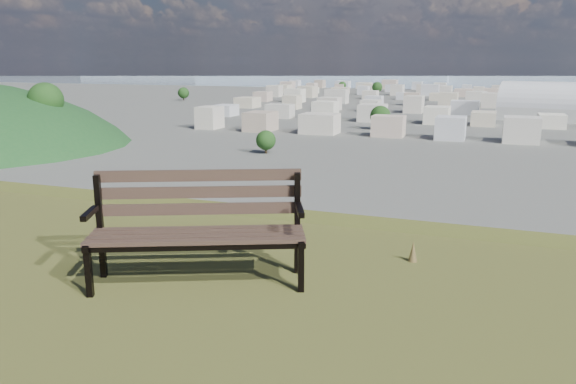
% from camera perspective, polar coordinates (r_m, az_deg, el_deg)
% --- Properties ---
extents(park_bench, '(1.70, 1.13, 0.85)m').
position_cam_1_polar(park_bench, '(4.42, -9.12, -2.97)').
color(park_bench, '#463128').
rests_on(park_bench, hilltop_mesa).
extents(arena, '(57.54, 33.14, 22.83)m').
position_cam_1_polar(arena, '(285.58, 26.17, 7.58)').
color(arena, silver).
rests_on(arena, ground).
extents(city_blocks, '(395.00, 361.00, 7.00)m').
position_cam_1_polar(city_blocks, '(396.63, 20.09, 9.06)').
color(city_blocks, beige).
rests_on(city_blocks, ground).
extents(city_trees, '(406.52, 387.20, 9.98)m').
position_cam_1_polar(city_trees, '(322.58, 15.21, 8.86)').
color(city_trees, '#35291A').
rests_on(city_trees, ground).
extents(bay_water, '(2400.00, 700.00, 0.12)m').
position_cam_1_polar(bay_water, '(901.90, 20.47, 10.69)').
color(bay_water, '#889FAD').
rests_on(bay_water, ground).
extents(far_hills, '(2050.00, 340.00, 60.00)m').
position_cam_1_polar(far_hills, '(1405.88, 18.14, 12.51)').
color(far_hills, '#90A0B2').
rests_on(far_hills, ground).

